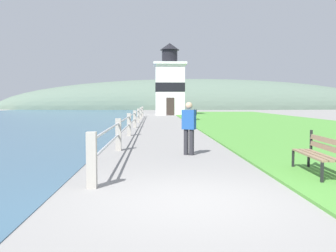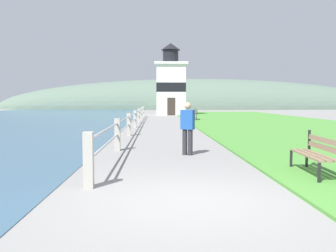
# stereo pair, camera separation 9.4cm
# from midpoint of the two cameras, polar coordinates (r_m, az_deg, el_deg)

# --- Properties ---
(ground_plane) EXTENTS (160.00, 160.00, 0.00)m
(ground_plane) POSITION_cam_midpoint_polar(r_m,az_deg,el_deg) (6.20, 3.32, -11.40)
(ground_plane) COLOR gray
(grass_verge) EXTENTS (12.00, 57.91, 0.06)m
(grass_verge) POSITION_cam_midpoint_polar(r_m,az_deg,el_deg) (26.69, 16.29, 0.25)
(grass_verge) COLOR #4C8E38
(grass_verge) RESTS_ON ground_plane
(seawall_railing) EXTENTS (0.18, 31.99, 1.06)m
(seawall_railing) POSITION_cam_midpoint_polar(r_m,az_deg,el_deg) (22.91, -5.22, 1.30)
(seawall_railing) COLOR #A8A399
(seawall_railing) RESTS_ON ground_plane
(park_bench_near) EXTENTS (0.56, 1.81, 0.94)m
(park_bench_near) POSITION_cam_midpoint_polar(r_m,az_deg,el_deg) (8.67, 21.75, -3.66)
(park_bench_near) COLOR #846B51
(park_bench_near) RESTS_ON ground_plane
(park_bench_midway) EXTENTS (0.55, 2.01, 0.94)m
(park_bench_midway) POSITION_cam_midpoint_polar(r_m,az_deg,el_deg) (31.67, 3.86, 1.86)
(park_bench_midway) COLOR #846B51
(park_bench_midway) RESTS_ON ground_plane
(lighthouse) EXTENTS (3.79, 3.79, 8.33)m
(lighthouse) POSITION_cam_midpoint_polar(r_m,az_deg,el_deg) (43.90, 0.19, 6.30)
(lighthouse) COLOR white
(lighthouse) RESTS_ON ground_plane
(person_strolling) EXTENTS (0.44, 0.36, 1.59)m
(person_strolling) POSITION_cam_midpoint_polar(r_m,az_deg,el_deg) (11.24, 2.97, -0.07)
(person_strolling) COLOR #28282D
(person_strolling) RESTS_ON ground_plane
(distant_hillside) EXTENTS (80.00, 16.00, 12.00)m
(distant_hillside) POSITION_cam_midpoint_polar(r_m,az_deg,el_deg) (75.07, 4.36, 2.59)
(distant_hillside) COLOR #566B5B
(distant_hillside) RESTS_ON ground_plane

